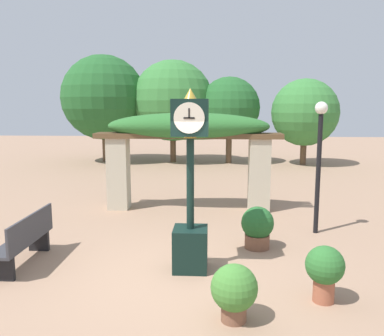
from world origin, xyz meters
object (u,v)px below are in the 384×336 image
at_px(pedestal_clock, 190,187).
at_px(potted_plant_far_left, 257,226).
at_px(potted_plant_near_left, 325,269).
at_px(park_bench, 25,240).
at_px(potted_plant_near_right, 234,290).
at_px(lamp_post, 319,147).

height_order(pedestal_clock, potted_plant_far_left, pedestal_clock).
distance_m(pedestal_clock, potted_plant_far_left, 1.93).
bearing_deg(potted_plant_near_left, potted_plant_far_left, 108.41).
distance_m(potted_plant_far_left, park_bench, 4.23).
distance_m(potted_plant_near_left, park_bench, 4.94).
height_order(pedestal_clock, potted_plant_near_left, pedestal_clock).
relative_size(potted_plant_near_left, park_bench, 0.48).
bearing_deg(potted_plant_near_right, pedestal_clock, 111.95).
xyz_separation_m(pedestal_clock, park_bench, (-2.87, 0.07, -0.97)).
height_order(pedestal_clock, potted_plant_near_right, pedestal_clock).
height_order(potted_plant_near_right, lamp_post, lamp_post).
relative_size(potted_plant_near_right, lamp_post, 0.27).
relative_size(park_bench, lamp_post, 0.60).
bearing_deg(potted_plant_near_left, pedestal_clock, 151.99).
distance_m(potted_plant_near_right, park_bench, 3.91).
bearing_deg(park_bench, lamp_post, 110.81).
xyz_separation_m(potted_plant_near_left, lamp_post, (0.66, 3.18, 1.39)).
bearing_deg(potted_plant_near_left, lamp_post, 78.27).
relative_size(potted_plant_near_right, park_bench, 0.45).
bearing_deg(park_bench, potted_plant_far_left, 104.21).
bearing_deg(lamp_post, park_bench, -159.19).
distance_m(pedestal_clock, potted_plant_near_right, 2.02).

